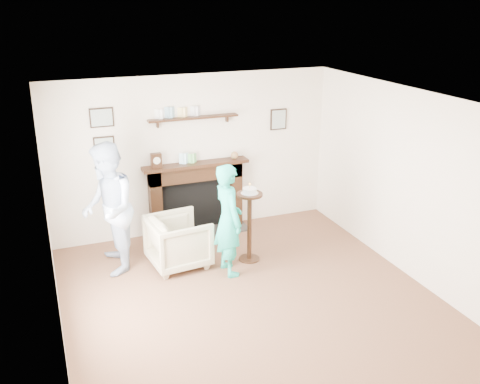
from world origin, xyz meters
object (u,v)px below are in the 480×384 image
pedestal_table (249,213)px  man (114,269)px  woman (229,271)px  armchair (180,264)px

pedestal_table → man: bearing=167.7°
woman → pedestal_table: 0.85m
pedestal_table → woman: bearing=-149.8°
woman → pedestal_table: size_ratio=1.33×
armchair → pedestal_table: 1.24m
armchair → woman: (0.58, -0.45, 0.00)m
man → woman: size_ratio=1.17×
man → woman: man is taller
man → pedestal_table: size_ratio=1.55×
man → pedestal_table: (1.88, -0.41, 0.72)m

